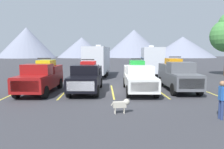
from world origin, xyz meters
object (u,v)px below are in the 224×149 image
(pickup_truck_a, at_px, (41,77))
(pickup_truck_d, at_px, (177,75))
(camper_trailer_a, at_px, (97,60))
(person_b, at_px, (222,97))
(dog, at_px, (122,104))
(pickup_truck_b, at_px, (87,77))
(camper_trailer_b, at_px, (152,60))
(pickup_truck_c, at_px, (138,77))

(pickup_truck_a, relative_size, pickup_truck_d, 0.97)
(camper_trailer_a, xyz_separation_m, person_b, (6.10, -16.07, -1.05))
(pickup_truck_d, distance_m, dog, 7.79)
(pickup_truck_b, xyz_separation_m, person_b, (6.60, -6.77, -0.12))
(pickup_truck_d, xyz_separation_m, camper_trailer_b, (0.24, 9.94, 0.82))
(camper_trailer_a, bearing_deg, pickup_truck_c, -69.77)
(person_b, bearing_deg, camper_trailer_b, 87.33)
(pickup_truck_b, relative_size, person_b, 3.18)
(pickup_truck_b, height_order, camper_trailer_b, camper_trailer_b)
(pickup_truck_a, relative_size, person_b, 3.10)
(pickup_truck_c, xyz_separation_m, dog, (-1.74, -5.61, -0.66))
(camper_trailer_a, distance_m, person_b, 17.22)
(pickup_truck_b, bearing_deg, person_b, -45.75)
(camper_trailer_b, relative_size, person_b, 4.34)
(person_b, bearing_deg, pickup_truck_c, 111.55)
(pickup_truck_c, bearing_deg, camper_trailer_b, 71.67)
(person_b, bearing_deg, camper_trailer_a, 110.78)
(pickup_truck_a, height_order, camper_trailer_a, camper_trailer_a)
(pickup_truck_b, distance_m, camper_trailer_a, 9.35)
(pickup_truck_a, bearing_deg, pickup_truck_b, 3.92)
(pickup_truck_b, bearing_deg, pickup_truck_d, 2.10)
(dog, bearing_deg, camper_trailer_b, 72.07)
(pickup_truck_a, xyz_separation_m, pickup_truck_c, (7.35, 0.11, -0.03))
(pickup_truck_b, distance_m, pickup_truck_c, 3.98)
(pickup_truck_d, relative_size, person_b, 3.20)
(person_b, distance_m, dog, 4.52)
(camper_trailer_b, bearing_deg, camper_trailer_a, -172.52)
(camper_trailer_b, relative_size, dog, 8.06)
(person_b, bearing_deg, pickup_truck_a, 146.75)
(pickup_truck_c, xyz_separation_m, camper_trailer_a, (-3.47, 9.42, 0.92))
(camper_trailer_a, relative_size, person_b, 4.61)
(camper_trailer_b, bearing_deg, pickup_truck_d, -91.39)
(camper_trailer_b, bearing_deg, person_b, -92.67)
(pickup_truck_c, height_order, person_b, pickup_truck_c)
(pickup_truck_a, distance_m, dog, 7.89)
(camper_trailer_b, distance_m, person_b, 17.02)
(camper_trailer_a, relative_size, camper_trailer_b, 1.06)
(pickup_truck_c, relative_size, camper_trailer_a, 0.74)
(pickup_truck_a, bearing_deg, person_b, -33.25)
(pickup_truck_a, bearing_deg, camper_trailer_b, 44.07)
(camper_trailer_a, bearing_deg, pickup_truck_a, -112.18)
(camper_trailer_b, distance_m, dog, 16.82)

